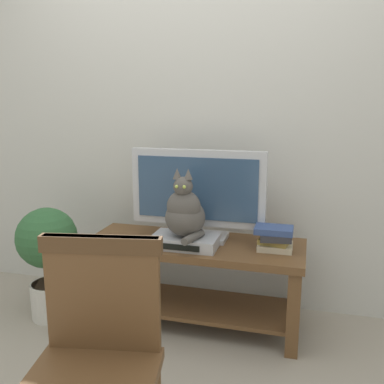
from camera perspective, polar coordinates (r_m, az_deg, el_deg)
The scene contains 9 objects.
ground_plane at distance 2.45m, azimuth -4.64°, elevation -22.17°, with size 12.00×12.00×0.00m, color gray.
back_wall at distance 2.92m, azimuth 1.29°, elevation 12.55°, with size 7.00×0.12×2.80m, color beige.
tv_stand at distance 2.69m, azimuth 0.29°, elevation -10.01°, with size 1.32×0.51×0.53m.
tv at distance 2.62m, azimuth 0.74°, elevation -0.09°, with size 0.83×0.20×0.55m.
media_box at distance 2.54m, azimuth -0.90°, elevation -6.51°, with size 0.39×0.24×0.07m.
cat at distance 2.48m, azimuth -0.97°, elevation -2.67°, with size 0.23×0.30×0.40m.
wooden_chair at distance 1.58m, azimuth -12.70°, elevation -20.12°, with size 0.50×0.50×0.92m.
book_stack at distance 2.52m, azimuth 10.90°, elevation -6.04°, with size 0.22×0.18×0.14m.
potted_plant at distance 2.88m, azimuth -18.55°, elevation -7.52°, with size 0.38×0.38×0.72m.
Camera 1 is at (0.71, -1.89, 1.38)m, focal length 40.26 mm.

